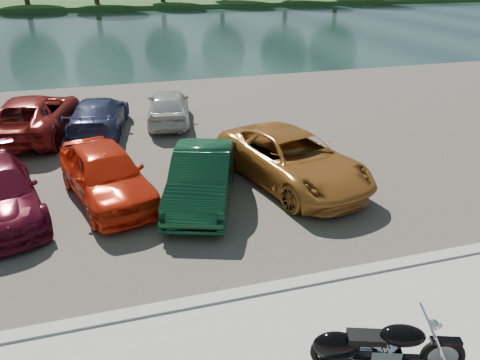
% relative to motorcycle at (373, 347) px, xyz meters
% --- Properties ---
extents(kerb, '(60.00, 0.30, 0.14)m').
position_rel_motorcycle_xyz_m(kerb, '(-0.14, 2.32, -0.49)').
color(kerb, '#A8A49E').
rests_on(kerb, ground).
extents(parking_lot, '(60.00, 18.00, 0.04)m').
position_rel_motorcycle_xyz_m(parking_lot, '(-0.14, 11.32, -0.54)').
color(parking_lot, '#464038').
rests_on(parking_lot, ground).
extents(river, '(120.00, 40.00, 0.00)m').
position_rel_motorcycle_xyz_m(river, '(-0.14, 40.32, -0.56)').
color(river, '#1B3131').
rests_on(river, ground).
extents(far_bank, '(120.00, 24.00, 0.60)m').
position_rel_motorcycle_xyz_m(far_bank, '(-0.14, 72.32, -0.26)').
color(far_bank, '#234016').
rests_on(far_bank, ground).
extents(motorcycle, '(2.25, 1.06, 1.05)m').
position_rel_motorcycle_xyz_m(motorcycle, '(0.00, 0.00, 0.00)').
color(motorcycle, black).
rests_on(motorcycle, promenade).
extents(car_4, '(2.82, 4.66, 1.48)m').
position_rel_motorcycle_xyz_m(car_4, '(-3.69, 7.20, 0.22)').
color(car_4, red).
rests_on(car_4, parking_lot).
extents(car_5, '(2.79, 4.51, 1.40)m').
position_rel_motorcycle_xyz_m(car_5, '(-1.27, 6.39, 0.18)').
color(car_5, '#103D24').
rests_on(car_5, parking_lot).
extents(car_6, '(3.64, 5.68, 1.46)m').
position_rel_motorcycle_xyz_m(car_6, '(1.43, 6.80, 0.21)').
color(car_6, '#B36C29').
rests_on(car_6, parking_lot).
extents(car_10, '(3.37, 5.71, 1.49)m').
position_rel_motorcycle_xyz_m(car_10, '(-6.04, 13.21, 0.22)').
color(car_10, maroon).
rests_on(car_10, parking_lot).
extents(car_11, '(2.58, 4.70, 1.29)m').
position_rel_motorcycle_xyz_m(car_11, '(-3.78, 12.96, 0.12)').
color(car_11, navy).
rests_on(car_11, parking_lot).
extents(car_12, '(2.20, 4.14, 1.34)m').
position_rel_motorcycle_xyz_m(car_12, '(-1.14, 13.31, 0.15)').
color(car_12, beige).
rests_on(car_12, parking_lot).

